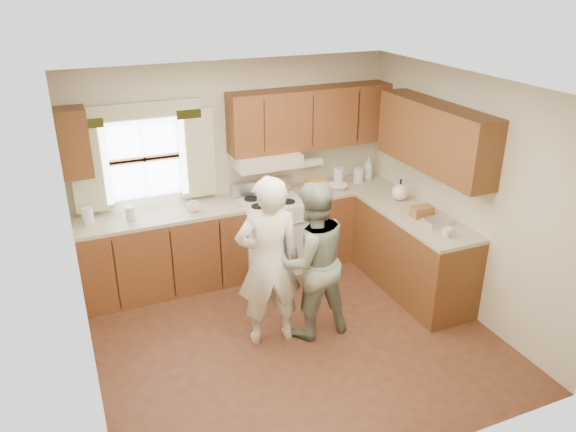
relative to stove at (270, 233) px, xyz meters
name	(u,v)px	position (x,y,z in m)	size (l,w,h in m)	color
room	(295,224)	(-0.30, -1.44, 0.78)	(3.80, 3.80, 3.80)	#442415
kitchen_fixtures	(306,212)	(0.31, -0.36, 0.37)	(3.80, 2.25, 2.15)	#47260F
stove	(270,233)	(0.00, 0.00, 0.00)	(0.76, 0.67, 1.07)	silver
woman_left	(269,262)	(-0.54, -1.37, 0.40)	(0.63, 0.41, 1.73)	silver
woman_right	(311,260)	(-0.11, -1.40, 0.35)	(0.79, 0.61, 1.62)	#23412E
child	(279,257)	(-0.14, -0.65, 0.02)	(0.57, 0.24, 0.97)	gray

